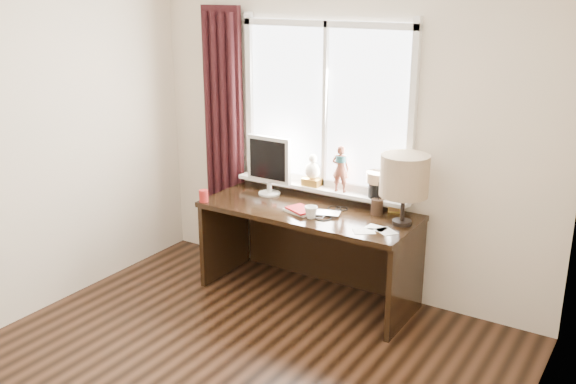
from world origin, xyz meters
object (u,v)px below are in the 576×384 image
Objects in this scene: laptop at (321,213)px; table_lamp at (404,176)px; mug at (311,212)px; red_cup at (204,196)px; monitor at (269,162)px; desk at (314,234)px.

table_lamp is at bearing -4.31° from laptop.
mug is 1.02× the size of red_cup.
red_cup is at bearing 176.83° from laptop.
red_cup is 0.60m from monitor.
laptop is 0.18× the size of desk.
mug reaches higher than red_cup.
monitor is (0.34, 0.44, 0.23)m from red_cup.
laptop is at bearing -48.15° from desk.
laptop is 0.12m from mug.
table_lamp reaches higher than laptop.
laptop is 0.71m from table_lamp.
table_lamp is (0.62, 0.24, 0.31)m from mug.
desk is (0.80, 0.39, -0.29)m from red_cup.
laptop is at bearing 13.85° from red_cup.
laptop is 0.61× the size of monitor.
monitor is (-0.58, 0.31, 0.23)m from mug.
monitor is (-0.61, 0.20, 0.27)m from laptop.
desk is at bearing 26.21° from red_cup.
mug is at bearing -65.79° from desk.
red_cup is 0.06× the size of desk.
mug is 0.19× the size of table_lamp.
laptop is 3.11× the size of red_cup.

